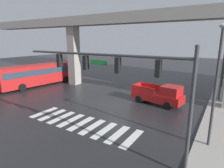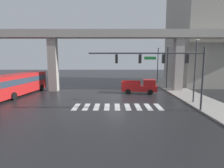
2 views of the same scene
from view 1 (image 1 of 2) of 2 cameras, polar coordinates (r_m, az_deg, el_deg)
The scene contains 8 objects.
ground_plane at distance 19.12m, azimuth 1.07°, elevation -6.26°, with size 120.00×120.00×0.00m, color #232326.
crosswalk_stripes at distance 15.21m, azimuth -9.30°, elevation -11.74°, with size 9.35×2.80×0.01m.
elevated_overpass at distance 22.20m, azimuth 7.65°, elevation 17.33°, with size 53.73×2.03×9.43m.
pickup_truck at distance 19.50m, azimuth 14.35°, elevation -3.24°, with size 5.32×2.64×2.08m.
city_bus at distance 28.69m, azimuth -21.56°, elevation 2.97°, with size 3.90×11.03×2.99m.
traffic_signal_mast at distance 9.98m, azimuth 2.51°, elevation 3.33°, with size 10.89×0.32×6.20m.
street_lamp_near_corner at distance 12.00m, azimuth 29.36°, elevation 2.76°, with size 0.44×0.70×7.24m.
street_lamp_mid_block at distance 22.50m, azimuth 30.90°, elevation 6.73°, with size 0.44×0.70×7.24m.
Camera 1 is at (9.24, -15.47, 6.39)m, focal length 30.08 mm.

